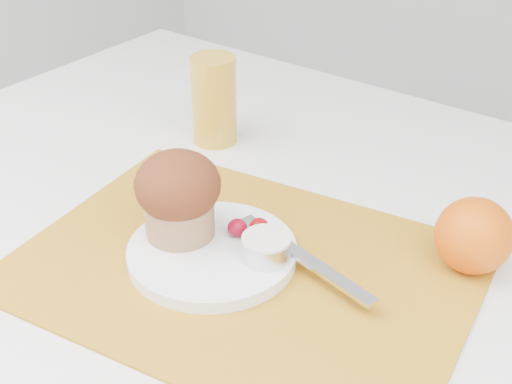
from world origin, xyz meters
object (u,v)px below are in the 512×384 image
Objects in this scene: juice_glass at (214,100)px; muffin at (178,194)px; plate at (212,253)px; orange at (474,236)px.

juice_glass is 1.27× the size of muffin.
muffin is at bearing -58.78° from juice_glass.
juice_glass reaches higher than plate.
orange is 0.32m from muffin.
juice_glass is at bearing 121.22° from muffin.
muffin is at bearing -150.11° from orange.
orange is (0.23, 0.16, 0.03)m from plate.
juice_glass reaches higher than orange.
plate is at bearing -0.34° from muffin.
plate is 2.23× the size of orange.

